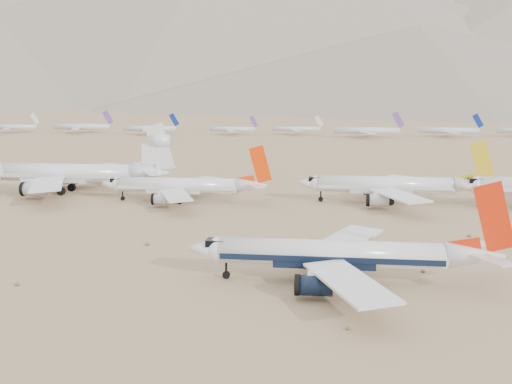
% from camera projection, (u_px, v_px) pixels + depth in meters
% --- Properties ---
extents(ground, '(7000.00, 7000.00, 0.00)m').
position_uv_depth(ground, '(286.00, 270.00, 116.48)').
color(ground, '#987A58').
rests_on(ground, ground).
extents(main_airliner, '(51.15, 49.95, 18.05)m').
position_uv_depth(main_airliner, '(344.00, 255.00, 107.95)').
color(main_airliner, silver).
rests_on(main_airliner, ground).
extents(row2_gold_tail, '(51.51, 50.37, 18.34)m').
position_uv_depth(row2_gold_tail, '(393.00, 185.00, 181.53)').
color(row2_gold_tail, silver).
rests_on(row2_gold_tail, ground).
extents(row2_orange_tail, '(46.85, 45.83, 16.71)m').
position_uv_depth(row2_orange_tail, '(184.00, 186.00, 183.33)').
color(row2_orange_tail, silver).
rests_on(row2_orange_tail, ground).
extents(row2_white_trijet, '(62.64, 61.22, 22.20)m').
position_uv_depth(row2_white_trijet, '(71.00, 173.00, 198.16)').
color(row2_white_trijet, silver).
rests_on(row2_white_trijet, ground).
extents(distant_storage_row, '(555.10, 58.24, 14.38)m').
position_uv_depth(distant_storage_row, '(356.00, 130.00, 419.73)').
color(distant_storage_row, silver).
rests_on(distant_storage_row, ground).
extents(mountain_range, '(7354.00, 3024.00, 470.00)m').
position_uv_depth(mountain_range, '(364.00, 25.00, 1688.62)').
color(mountain_range, slate).
rests_on(mountain_range, ground).
extents(desert_scrub, '(261.14, 121.67, 0.63)m').
position_uv_depth(desert_scrub, '(233.00, 323.00, 89.60)').
color(desert_scrub, brown).
rests_on(desert_scrub, ground).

